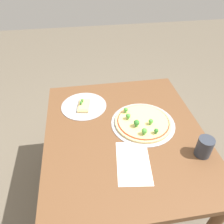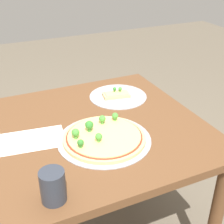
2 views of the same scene
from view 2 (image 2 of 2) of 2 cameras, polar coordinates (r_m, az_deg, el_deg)
dining_table at (r=1.43m, az=-5.18°, el=-6.20°), size 1.06×0.92×0.71m
pizza_tray_whole at (r=1.29m, az=-1.56°, el=-4.64°), size 0.39×0.39×0.07m
pizza_tray_slice at (r=1.65m, az=0.99°, el=3.02°), size 0.30×0.30×0.05m
drinking_cup at (r=1.01m, az=-10.76°, el=-13.20°), size 0.08×0.08×0.11m
paper_menu at (r=1.33m, az=-14.50°, el=-5.07°), size 0.29×0.20×0.00m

